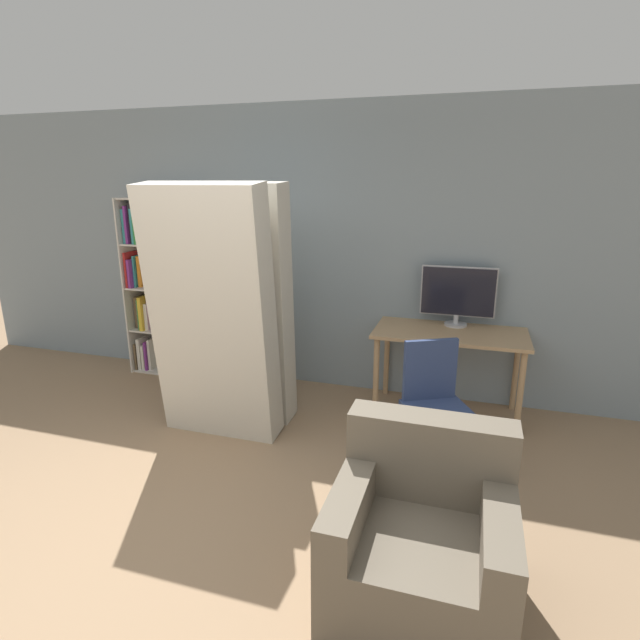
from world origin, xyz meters
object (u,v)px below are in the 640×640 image
Objects in this scene: office_chair at (435,419)px; mattress_near at (213,316)px; monitor at (458,294)px; armchair at (422,537)px; mattress_far at (235,305)px; bookshelf at (160,287)px.

mattress_near is (-1.71, -0.04, 0.63)m from office_chair.
monitor is 2.43m from armchair.
mattress_far is at bearing 138.88° from armchair.
mattress_near is 2.36× the size of armchair.
mattress_far is (-1.77, -0.79, -0.05)m from monitor.
bookshelf is 3.84m from armchair.
office_chair is 1.19m from armchair.
monitor is 0.70× the size of office_chair.
office_chair is 3.22m from bookshelf.
mattress_near reaches higher than office_chair.
armchair is at bearing -37.27° from bookshelf.
office_chair is 0.46× the size of mattress_far.
armchair is at bearing -33.29° from mattress_near.
mattress_far is at bearing 168.97° from office_chair.
mattress_near reaches higher than monitor.
armchair is (1.74, -1.52, -0.68)m from mattress_far.
monitor is 0.32× the size of mattress_near.
mattress_near is at bearing -146.53° from monitor.
monitor is at bearing 0.37° from bookshelf.
mattress_far reaches higher than armchair.
mattress_near is (1.27, -1.15, 0.08)m from bookshelf.
monitor reaches higher than armchair.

